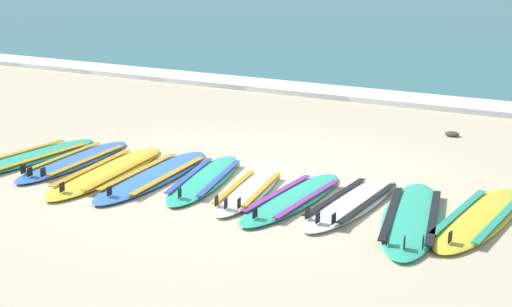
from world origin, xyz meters
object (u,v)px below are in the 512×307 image
surfboard_0 (28,158)px  surfboard_4 (205,179)px  surfboard_3 (154,175)px  surfboard_9 (479,218)px  surfboard_6 (293,198)px  surfboard_8 (412,217)px  surfboard_2 (108,171)px  surfboard_1 (75,161)px  surfboard_7 (352,202)px  surfboard_5 (248,191)px

surfboard_0 → surfboard_4: size_ratio=1.09×
surfboard_3 → surfboard_9: size_ratio=1.08×
surfboard_6 → surfboard_9: 2.06m
surfboard_6 → surfboard_9: (2.02, 0.42, -0.00)m
surfboard_6 → surfboard_8: (1.40, 0.08, 0.00)m
surfboard_0 → surfboard_9: size_ratio=1.04×
surfboard_3 → surfboard_8: size_ratio=1.01×
surfboard_9 → surfboard_8: bearing=-151.0°
surfboard_6 → surfboard_8: 1.40m
surfboard_4 → surfboard_8: 2.70m
surfboard_4 → surfboard_3: bearing=-162.0°
surfboard_2 → surfboard_3: same height
surfboard_3 → surfboard_8: bearing=3.0°
surfboard_0 → surfboard_3: bearing=6.1°
surfboard_1 → surfboard_6: (3.31, 0.10, -0.00)m
surfboard_2 → surfboard_0: bearing=-177.6°
surfboard_3 → surfboard_7: 2.61m
surfboard_4 → surfboard_5: size_ratio=1.15×
surfboard_1 → surfboard_7: 3.97m
surfboard_0 → surfboard_2: bearing=2.4°
surfboard_0 → surfboard_7: bearing=6.4°
surfboard_2 → surfboard_9: (4.60, 0.68, 0.00)m
surfboard_2 → surfboard_4: size_ratio=1.16×
surfboard_3 → surfboard_6: 1.95m
surfboard_0 → surfboard_5: same height
surfboard_3 → surfboard_6: size_ratio=1.17×
surfboard_1 → surfboard_4: bearing=5.9°
surfboard_8 → surfboard_5: bearing=-176.9°
surfboard_1 → surfboard_7: same height
surfboard_2 → surfboard_7: same height
surfboard_2 → surfboard_4: 1.32m
surfboard_5 → surfboard_6: bearing=2.8°
surfboard_1 → surfboard_3: size_ratio=0.92×
surfboard_8 → surfboard_4: bearing=179.3°
surfboard_2 → surfboard_6: same height
surfboard_7 → surfboard_8: bearing=-9.8°
surfboard_3 → surfboard_2: bearing=-165.9°
surfboard_9 → surfboard_6: bearing=-168.2°
surfboard_0 → surfboard_1: size_ratio=1.05×
surfboard_0 → surfboard_9: bearing=7.0°
surfboard_5 → surfboard_8: 1.99m
surfboard_6 → surfboard_7: bearing=17.8°
surfboard_8 → surfboard_0: bearing=-175.8°
surfboard_0 → surfboard_1: (0.67, 0.22, 0.00)m
surfboard_3 → surfboard_6: bearing=2.8°
surfboard_6 → surfboard_9: same height
surfboard_2 → surfboard_4: (1.27, 0.37, 0.00)m
surfboard_4 → surfboard_9: bearing=5.3°
surfboard_8 → surfboard_2: bearing=-175.2°
surfboard_7 → surfboard_2: bearing=-171.9°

